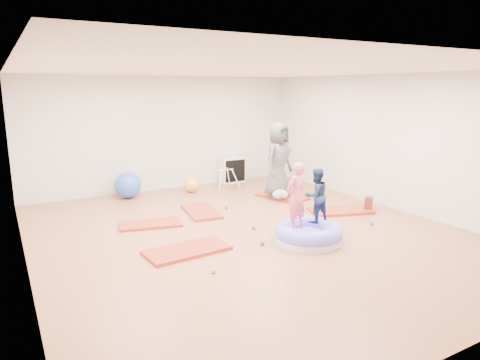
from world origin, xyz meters
TOP-DOWN VIEW (x-y plane):
  - room at (0.00, 0.00)m, footprint 7.01×8.01m
  - gym_mat_front_left at (-1.29, -0.29)m, footprint 1.34×0.74m
  - gym_mat_mid_left at (-1.36, 1.28)m, footprint 1.24×0.81m
  - gym_mat_center_back at (-0.19, 1.57)m, footprint 0.78×1.27m
  - gym_mat_right at (2.32, 0.18)m, footprint 1.39×0.99m
  - gym_mat_rear_right at (1.96, 1.76)m, footprint 0.93×1.31m
  - inflatable_cushion at (0.63, -0.88)m, footprint 1.14×1.14m
  - child_pink at (0.35, -0.88)m, footprint 0.45×0.35m
  - child_navy at (0.86, -0.76)m, footprint 0.45×0.36m
  - adult_caregiver at (1.85, 1.79)m, footprint 0.97×0.81m
  - infant at (1.75, 1.50)m, footprint 0.38×0.38m
  - ball_pit_balls at (0.75, 0.33)m, footprint 3.76×3.30m
  - exercise_ball_blue at (-1.17, 3.50)m, footprint 0.62×0.62m
  - exercise_ball_orange at (0.34, 3.30)m, footprint 0.38×0.38m
  - infant_play_gym at (1.26, 3.32)m, footprint 0.63×0.59m
  - cube_shelf at (1.76, 3.79)m, footprint 0.68×0.34m
  - balance_disc at (1.19, 0.11)m, footprint 0.32×0.32m
  - backpack at (2.91, -0.02)m, footprint 0.28×0.26m
  - yellow_toy at (-1.58, -0.54)m, footprint 0.20×0.20m

SIDE VIEW (x-z plane):
  - yellow_toy at x=-1.58m, z-range 0.00..0.03m
  - gym_mat_mid_left at x=-1.36m, z-range 0.00..0.05m
  - gym_mat_rear_right at x=1.96m, z-range 0.00..0.05m
  - gym_mat_center_back at x=-0.19m, z-range 0.00..0.05m
  - gym_mat_right at x=2.32m, z-range 0.00..0.05m
  - gym_mat_front_left at x=-1.29m, z-range 0.00..0.05m
  - balance_disc at x=1.19m, z-range 0.00..0.07m
  - ball_pit_balls at x=0.75m, z-range 0.00..0.08m
  - backpack at x=2.91m, z-range 0.00..0.28m
  - inflatable_cushion at x=0.63m, z-range -0.04..0.32m
  - infant at x=1.75m, z-range 0.05..0.27m
  - exercise_ball_orange at x=0.34m, z-range 0.00..0.38m
  - exercise_ball_blue at x=-1.17m, z-range 0.00..0.62m
  - infant_play_gym at x=1.26m, z-range 0.08..0.56m
  - cube_shelf at x=1.76m, z-range 0.00..0.68m
  - child_navy at x=0.86m, z-range 0.33..1.25m
  - child_pink at x=0.35m, z-range 0.33..1.42m
  - adult_caregiver at x=1.85m, z-range 0.05..1.75m
  - room at x=0.00m, z-range 0.00..2.80m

